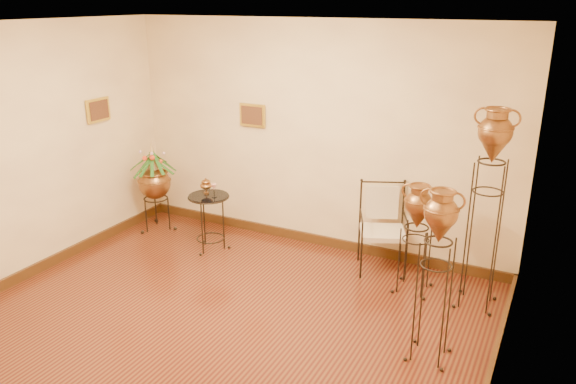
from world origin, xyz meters
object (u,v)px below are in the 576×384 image
at_px(planter_urn, 154,179).
at_px(side_table, 210,221).
at_px(armchair, 383,229).
at_px(amphora_tall, 486,208).
at_px(amphora_mid, 435,276).

distance_m(planter_urn, side_table, 1.11).
bearing_deg(side_table, armchair, 11.50).
bearing_deg(amphora_tall, armchair, 164.68).
height_order(amphora_mid, planter_urn, amphora_mid).
xyz_separation_m(planter_urn, side_table, (1.03, -0.22, -0.33)).
relative_size(amphora_tall, side_table, 2.29).
distance_m(amphora_mid, armchair, 1.72).
bearing_deg(amphora_tall, amphora_mid, -100.70).
xyz_separation_m(amphora_mid, planter_urn, (-4.03, 1.23, -0.09)).
height_order(armchair, side_table, armchair).
relative_size(amphora_mid, armchair, 1.55).
distance_m(amphora_tall, planter_urn, 4.26).
relative_size(amphora_mid, side_table, 1.74).
xyz_separation_m(planter_urn, armchair, (3.13, 0.20, -0.20)).
xyz_separation_m(amphora_mid, side_table, (-3.00, 1.00, -0.42)).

